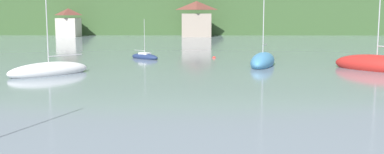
% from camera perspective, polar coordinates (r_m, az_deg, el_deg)
% --- Properties ---
extents(wooded_hillside, '(352.00, 44.98, 40.50)m').
position_cam_1_polar(wooded_hillside, '(134.50, -1.13, 8.35)').
color(wooded_hillside, '#38562D').
rests_on(wooded_hillside, ground_plane).
extents(shore_building_westcentral, '(4.51, 6.03, 6.20)m').
position_cam_1_polar(shore_building_westcentral, '(106.99, -14.90, 6.45)').
color(shore_building_westcentral, beige).
rests_on(shore_building_westcentral, ground_plane).
extents(shore_building_central, '(6.68, 5.74, 7.78)m').
position_cam_1_polar(shore_building_central, '(102.92, 0.56, 7.09)').
color(shore_building_central, gray).
rests_on(shore_building_central, ground_plane).
extents(sailboat_far_3, '(6.79, 6.74, 8.01)m').
position_cam_1_polar(sailboat_far_3, '(42.06, -17.15, 0.75)').
color(sailboat_far_3, white).
rests_on(sailboat_far_3, ground_plane).
extents(sailboat_far_5, '(4.00, 3.72, 4.82)m').
position_cam_1_polar(sailboat_far_5, '(54.36, -5.82, 2.48)').
color(sailboat_far_5, navy).
rests_on(sailboat_far_5, ground_plane).
extents(sailboat_far_7, '(7.70, 8.05, 12.01)m').
position_cam_1_polar(sailboat_far_7, '(46.61, 21.70, 1.35)').
color(sailboat_far_7, red).
rests_on(sailboat_far_7, ground_plane).
extents(sailboat_far_9, '(4.14, 7.80, 10.53)m').
position_cam_1_polar(sailboat_far_9, '(47.53, 8.67, 1.90)').
color(sailboat_far_9, teal).
rests_on(sailboat_far_9, ground_plane).
extents(mooring_buoy_near, '(0.42, 0.42, 0.42)m').
position_cam_1_polar(mooring_buoy_near, '(54.84, 2.72, 2.33)').
color(mooring_buoy_near, red).
rests_on(mooring_buoy_near, ground_plane).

